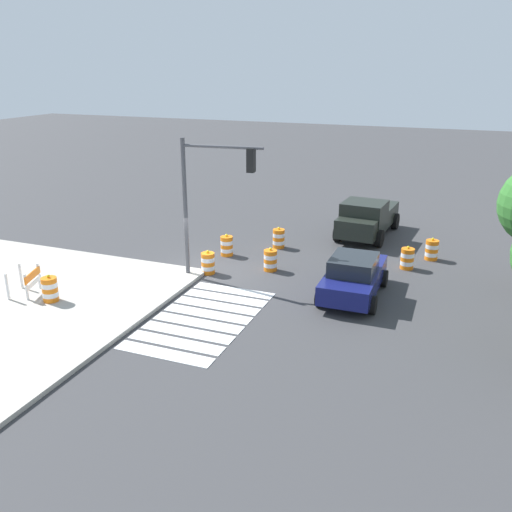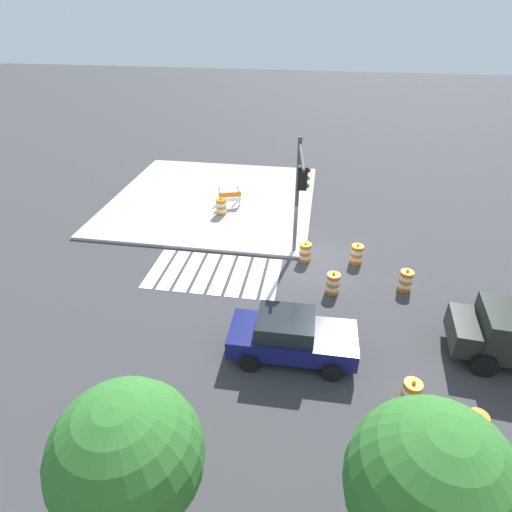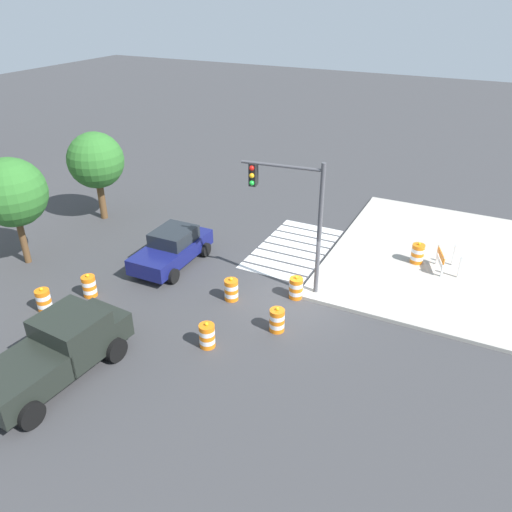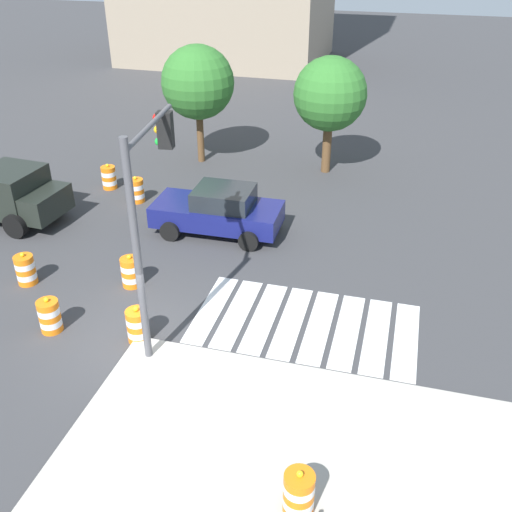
{
  "view_description": "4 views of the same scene",
  "coord_description": "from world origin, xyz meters",
  "views": [
    {
      "loc": [
        19.28,
        9.8,
        8.3
      ],
      "look_at": [
        2.02,
        2.98,
        1.79
      ],
      "focal_mm": 38.63,
      "sensor_mm": 36.0,
      "label": 1
    },
    {
      "loc": [
        -0.33,
        16.67,
        10.57
      ],
      "look_at": [
        2.19,
        1.15,
        0.71
      ],
      "focal_mm": 29.04,
      "sensor_mm": 36.0,
      "label": 2
    },
    {
      "loc": [
        -16.23,
        -6.19,
        11.34
      ],
      "look_at": [
        -0.31,
        1.69,
        1.7
      ],
      "focal_mm": 35.27,
      "sensor_mm": 36.0,
      "label": 3
    },
    {
      "loc": [
        6.01,
        -10.59,
        9.43
      ],
      "look_at": [
        2.46,
        2.52,
        1.46
      ],
      "focal_mm": 41.06,
      "sensor_mm": 36.0,
      "label": 4
    }
  ],
  "objects": [
    {
      "name": "crosswalk_stripes",
      "position": [
        4.0,
        1.8,
        0.01
      ],
      "size": [
        5.85,
        3.2,
        0.02
      ],
      "color": "silver",
      "rests_on": "ground"
    },
    {
      "name": "traffic_barrel_median_far",
      "position": [
        -3.59,
        7.69,
        0.45
      ],
      "size": [
        0.56,
        0.56,
        1.02
      ],
      "color": "orange",
      "rests_on": "ground"
    },
    {
      "name": "ground_plane",
      "position": [
        0.0,
        0.0,
        0.0
      ],
      "size": [
        120.0,
        120.0,
        0.0
      ],
      "primitive_type": "plane",
      "color": "#38383A"
    },
    {
      "name": "street_tree_streetside_mid",
      "position": [
        2.78,
        12.55,
        3.24
      ],
      "size": [
        2.92,
        2.92,
        4.73
      ],
      "color": "brown",
      "rests_on": "ground"
    },
    {
      "name": "traffic_barrel_on_sidewalk",
      "position": [
        4.97,
        -3.86,
        0.6
      ],
      "size": [
        0.56,
        0.56,
        1.02
      ],
      "color": "orange",
      "rests_on": "sidewalk_corner"
    },
    {
      "name": "traffic_barrel_near_corner",
      "position": [
        -4.28,
        1.65,
        0.45
      ],
      "size": [
        0.56,
        0.56,
        1.02
      ],
      "color": "orange",
      "rests_on": "ground"
    },
    {
      "name": "traffic_barrel_lane_center",
      "position": [
        0.03,
        0.05,
        0.45
      ],
      "size": [
        0.56,
        0.56,
        1.02
      ],
      "color": "orange",
      "rests_on": "ground"
    },
    {
      "name": "sports_car",
      "position": [
        0.17,
        6.17,
        0.81
      ],
      "size": [
        4.32,
        2.18,
        1.63
      ],
      "color": "navy",
      "rests_on": "ground"
    },
    {
      "name": "traffic_barrel_crosswalk_end",
      "position": [
        -5.18,
        8.56,
        0.45
      ],
      "size": [
        0.56,
        0.56,
        1.02
      ],
      "color": "orange",
      "rests_on": "ground"
    },
    {
      "name": "traffic_light_pole",
      "position": [
        0.46,
        0.53,
        3.91
      ],
      "size": [
        0.68,
        3.28,
        5.5
      ],
      "color": "#4C4C51",
      "rests_on": "sidewalk_corner"
    },
    {
      "name": "traffic_barrel_median_near",
      "position": [
        -2.34,
        -0.18,
        0.45
      ],
      "size": [
        0.56,
        0.56,
        1.02
      ],
      "color": "orange",
      "rests_on": "ground"
    },
    {
      "name": "street_tree_streetside_near",
      "position": [
        -2.68,
        12.31,
        3.41
      ],
      "size": [
        3.02,
        3.02,
        4.93
      ],
      "color": "brown",
      "rests_on": "ground"
    },
    {
      "name": "construction_barricade",
      "position": [
        4.74,
        -5.03,
        0.72
      ],
      "size": [
        1.42,
        1.14,
        1.0
      ],
      "color": "silver",
      "rests_on": "sidewalk_corner"
    },
    {
      "name": "traffic_barrel_far_curb",
      "position": [
        -1.26,
        2.34,
        0.45
      ],
      "size": [
        0.56,
        0.56,
        1.02
      ],
      "color": "orange",
      "rests_on": "ground"
    },
    {
      "name": "sidewalk_corner",
      "position": [
        6.0,
        -6.0,
        0.07
      ],
      "size": [
        12.0,
        12.0,
        0.15
      ],
      "primitive_type": "cube",
      "color": "#ADA89E",
      "rests_on": "ground"
    },
    {
      "name": "pickup_truck",
      "position": [
        -7.57,
        5.17,
        0.97
      ],
      "size": [
        5.28,
        2.66,
        1.92
      ],
      "color": "black",
      "rests_on": "ground"
    }
  ]
}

